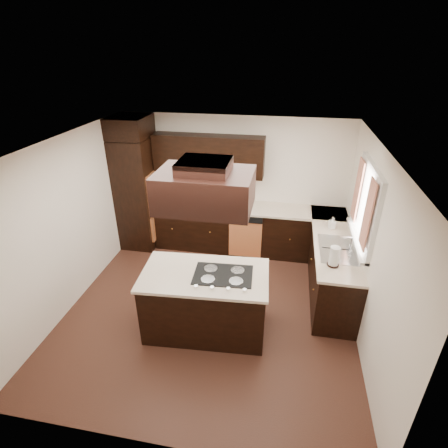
{
  "coord_description": "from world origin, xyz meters",
  "views": [
    {
      "loc": [
        0.96,
        -4.04,
        3.6
      ],
      "look_at": [
        0.1,
        0.6,
        1.15
      ],
      "focal_mm": 28.0,
      "sensor_mm": 36.0,
      "label": 1
    }
  ],
  "objects_px": {
    "range_hood": "(205,190)",
    "spice_rack": "(192,197)",
    "oven_column": "(138,194)"
  },
  "relations": [
    {
      "from": "spice_rack",
      "to": "range_hood",
      "type": "bearing_deg",
      "value": -79.92
    },
    {
      "from": "oven_column",
      "to": "range_hood",
      "type": "relative_size",
      "value": 2.02
    },
    {
      "from": "range_hood",
      "to": "spice_rack",
      "type": "height_order",
      "value": "range_hood"
    },
    {
      "from": "spice_rack",
      "to": "oven_column",
      "type": "bearing_deg",
      "value": 169.76
    },
    {
      "from": "oven_column",
      "to": "spice_rack",
      "type": "relative_size",
      "value": 5.7
    },
    {
      "from": "range_hood",
      "to": "oven_column",
      "type": "bearing_deg",
      "value": 129.74
    },
    {
      "from": "range_hood",
      "to": "spice_rack",
      "type": "xyz_separation_m",
      "value": [
        -0.8,
        2.24,
        -1.09
      ]
    },
    {
      "from": "oven_column",
      "to": "range_hood",
      "type": "height_order",
      "value": "range_hood"
    },
    {
      "from": "oven_column",
      "to": "spice_rack",
      "type": "height_order",
      "value": "oven_column"
    },
    {
      "from": "range_hood",
      "to": "spice_rack",
      "type": "bearing_deg",
      "value": 109.6
    }
  ]
}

